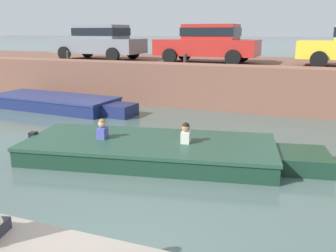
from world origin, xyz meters
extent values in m
plane|color=#4C605B|center=(0.00, 5.31, 0.00)|extent=(400.00, 400.00, 0.00)
cube|color=brown|center=(0.00, 13.62, 0.86)|extent=(60.00, 6.00, 1.72)
cube|color=#925F4C|center=(0.00, 10.74, 1.76)|extent=(60.00, 0.24, 0.08)
cube|color=navy|center=(-7.24, 8.78, 0.22)|extent=(5.20, 2.18, 0.44)
cube|color=navy|center=(-4.20, 8.58, 0.22)|extent=(1.08, 1.08, 0.44)
cube|color=navy|center=(-7.24, 8.78, 0.48)|extent=(5.27, 2.24, 0.08)
cube|color=brown|center=(-7.63, 8.81, 0.38)|extent=(0.35, 1.67, 0.06)
cube|color=#193828|center=(-1.29, 4.70, 0.19)|extent=(6.21, 3.40, 0.38)
cube|color=#193828|center=(2.17, 5.35, 0.19)|extent=(1.39, 1.49, 0.38)
cube|color=#244836|center=(-1.29, 4.70, 0.42)|extent=(6.28, 3.47, 0.08)
cube|color=brown|center=(-1.73, 4.62, 0.32)|extent=(0.63, 2.12, 0.06)
cube|color=black|center=(-4.28, 4.14, 0.29)|extent=(0.19, 0.23, 0.45)
cube|color=silver|center=(-0.43, 4.86, 0.50)|extent=(0.26, 0.35, 0.44)
sphere|color=#A37556|center=(-0.43, 4.86, 0.82)|extent=(0.19, 0.19, 0.19)
sphere|color=black|center=(-0.43, 4.86, 0.86)|extent=(0.17, 0.17, 0.17)
cube|color=#4C51B2|center=(-2.45, 4.48, 0.50)|extent=(0.26, 0.35, 0.44)
sphere|color=tan|center=(-2.45, 4.48, 0.82)|extent=(0.19, 0.19, 0.19)
sphere|color=olive|center=(-2.45, 4.48, 0.86)|extent=(0.17, 0.17, 0.17)
cube|color=slate|center=(-7.03, 11.95, 2.34)|extent=(4.19, 1.90, 0.64)
cube|color=slate|center=(-6.87, 11.94, 2.96)|extent=(2.12, 1.60, 0.60)
cube|color=black|center=(-6.87, 11.94, 2.96)|extent=(2.21, 1.64, 0.33)
cylinder|color=black|center=(-8.35, 11.12, 2.02)|extent=(0.61, 0.21, 0.60)
cylinder|color=black|center=(-8.27, 12.88, 2.02)|extent=(0.61, 0.21, 0.60)
cylinder|color=black|center=(-5.79, 11.01, 2.02)|extent=(0.61, 0.21, 0.60)
cylinder|color=black|center=(-5.72, 12.77, 2.02)|extent=(0.61, 0.21, 0.60)
cube|color=#B2231E|center=(-1.93, 11.95, 2.34)|extent=(4.15, 1.78, 0.64)
cube|color=#B2231E|center=(-1.77, 11.94, 2.96)|extent=(2.08, 1.55, 0.60)
cube|color=black|center=(-1.77, 11.94, 2.96)|extent=(2.16, 1.59, 0.33)
cylinder|color=black|center=(-3.22, 11.07, 2.02)|extent=(0.60, 0.19, 0.60)
cylinder|color=black|center=(-3.20, 12.85, 2.02)|extent=(0.60, 0.19, 0.60)
cylinder|color=black|center=(-0.66, 11.04, 2.02)|extent=(0.60, 0.19, 0.60)
cylinder|color=black|center=(-0.64, 12.82, 2.02)|extent=(0.60, 0.19, 0.60)
cylinder|color=black|center=(2.36, 11.12, 2.02)|extent=(0.61, 0.20, 0.60)
cylinder|color=black|center=(2.43, 12.88, 2.02)|extent=(0.61, 0.20, 0.60)
cylinder|color=#2D2B28|center=(-7.97, 10.87, 1.90)|extent=(0.14, 0.14, 0.35)
sphere|color=#2D2B28|center=(-7.97, 10.87, 2.09)|extent=(0.15, 0.15, 0.15)
cylinder|color=#2D2B28|center=(-2.50, 10.87, 1.90)|extent=(0.14, 0.14, 0.35)
sphere|color=#2D2B28|center=(-2.50, 10.87, 2.09)|extent=(0.15, 0.15, 0.15)
camera|label=1|loc=(2.26, -3.14, 3.01)|focal=40.00mm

